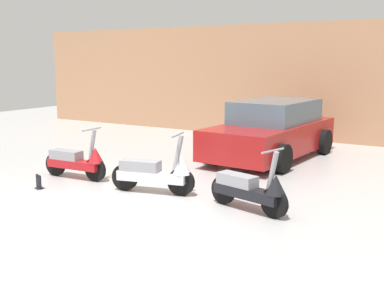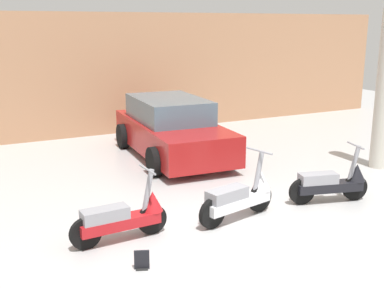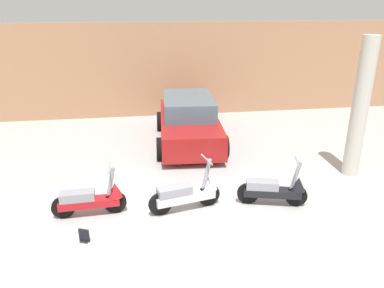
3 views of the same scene
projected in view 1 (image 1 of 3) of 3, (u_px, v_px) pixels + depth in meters
The scene contains 7 objects.
ground_plane at pixel (127, 204), 7.97m from camera, with size 28.00×28.00×0.00m, color #B2B2B2.
wall_back at pixel (291, 82), 14.28m from camera, with size 19.60×0.12×3.43m, color tan.
scooter_front_left at pixel (77, 161), 9.60m from camera, with size 1.50×0.54×1.05m.
scooter_front_right at pixel (156, 172), 8.54m from camera, with size 1.55×0.68×1.10m.
scooter_front_center at pixel (251, 189), 7.52m from camera, with size 1.47×0.67×1.04m.
car_rear_left at pixel (272, 131), 11.60m from camera, with size 2.18×4.20×1.39m.
placard_near_left_scooter at pixel (39, 183), 8.90m from camera, with size 0.20×0.17×0.26m.
Camera 1 is at (4.89, -6.02, 2.36)m, focal length 45.00 mm.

